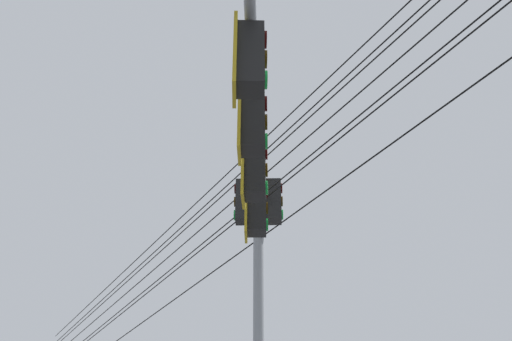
{
  "coord_description": "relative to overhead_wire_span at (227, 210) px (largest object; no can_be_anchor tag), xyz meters",
  "views": [
    {
      "loc": [
        7.77,
        6.56,
        1.33
      ],
      "look_at": [
        1.95,
        2.06,
        6.04
      ],
      "focal_mm": 39.2,
      "sensor_mm": 36.0,
      "label": 1
    }
  ],
  "objects": [
    {
      "name": "signal_mast_assembly",
      "position": [
        1.92,
        2.3,
        -1.84
      ],
      "size": [
        5.64,
        4.37,
        7.29
      ],
      "color": "gray",
      "rests_on": "ground"
    },
    {
      "name": "overhead_wire_span",
      "position": [
        0.0,
        0.0,
        0.0
      ],
      "size": [
        10.14,
        27.14,
        2.57
      ],
      "color": "black"
    }
  ]
}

